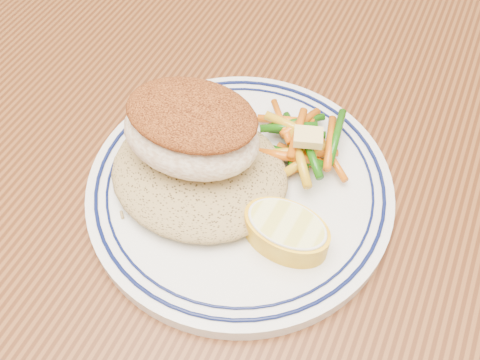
% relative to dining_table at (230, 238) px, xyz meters
% --- Properties ---
extents(dining_table, '(1.50, 0.90, 0.75)m').
position_rel_dining_table_xyz_m(dining_table, '(0.00, 0.00, 0.00)').
color(dining_table, '#46210E').
rests_on(dining_table, ground).
extents(plate, '(0.26, 0.26, 0.02)m').
position_rel_dining_table_xyz_m(plate, '(0.01, -0.00, 0.11)').
color(plate, silver).
rests_on(plate, dining_table).
extents(rice_pilaf, '(0.15, 0.13, 0.03)m').
position_rel_dining_table_xyz_m(rice_pilaf, '(-0.02, -0.02, 0.13)').
color(rice_pilaf, '#9A804D').
rests_on(rice_pilaf, plate).
extents(fish_fillet, '(0.12, 0.09, 0.06)m').
position_rel_dining_table_xyz_m(fish_fillet, '(-0.03, -0.01, 0.16)').
color(fish_fillet, '#F9E8CE').
rests_on(fish_fillet, rice_pilaf).
extents(vegetable_pile, '(0.10, 0.10, 0.03)m').
position_rel_dining_table_xyz_m(vegetable_pile, '(0.05, 0.05, 0.13)').
color(vegetable_pile, '#CE5A0A').
rests_on(vegetable_pile, plate).
extents(butter_pat, '(0.03, 0.02, 0.01)m').
position_rel_dining_table_xyz_m(butter_pat, '(0.05, 0.04, 0.14)').
color(butter_pat, '#ECCE73').
rests_on(butter_pat, vegetable_pile).
extents(lemon_wedge, '(0.07, 0.07, 0.03)m').
position_rel_dining_table_xyz_m(lemon_wedge, '(0.07, -0.04, 0.13)').
color(lemon_wedge, yellow).
rests_on(lemon_wedge, plate).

